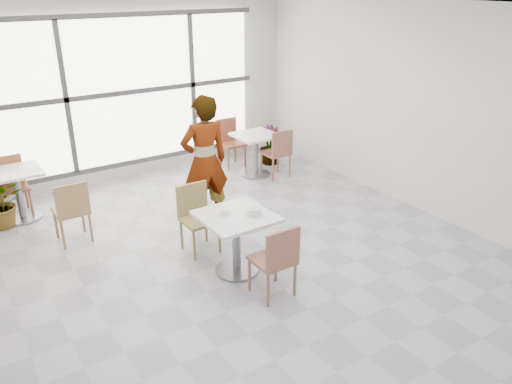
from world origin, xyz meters
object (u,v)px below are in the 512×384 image
coffee_cup (224,213)px  chair_near (277,257)px  chair_far (196,213)px  person (205,162)px  bg_chair_left_near (72,208)px  bg_chair_right_near (278,150)px  bg_chair_left_far (11,182)px  bg_table_left (18,188)px  bg_chair_right_far (229,139)px  oatmeal_bowl (254,211)px  plant_right (270,145)px  bg_table_right (256,149)px  plant_left (2,203)px  main_table (236,233)px

coffee_cup → chair_near: bearing=-75.6°
chair_far → coffee_cup: (0.01, -0.69, 0.28)m
person → bg_chair_left_near: person is taller
coffee_cup → bg_chair_right_near: 3.18m
bg_chair_left_far → bg_table_left: bearing=-80.5°
bg_chair_right_near → bg_chair_right_far: same height
bg_chair_right_near → oatmeal_bowl: bearing=48.9°
bg_chair_right_near → chair_near: bearing=53.8°
person → plant_right: size_ratio=2.57×
chair_near → chair_far: 1.48m
bg_table_right → plant_left: (-4.08, 0.27, -0.13)m
chair_far → oatmeal_bowl: 0.97m
coffee_cup → bg_table_right: bearing=50.2°
plant_right → bg_chair_right_near: bearing=-113.9°
chair_far → plant_left: size_ratio=1.23×
bg_chair_left_far → plant_right: (4.43, -0.31, -0.14)m
person → bg_chair_right_far: bearing=-123.4°
main_table → chair_near: chair_near is taller
chair_near → oatmeal_bowl: bearing=-99.4°
chair_near → bg_table_right: size_ratio=1.16×
bg_table_left → bg_chair_left_far: bearing=99.5°
plant_right → bg_table_left: bearing=179.4°
chair_far → person: (0.45, 0.59, 0.43)m
chair_near → person: 2.11m
bg_chair_right_far → plant_right: bearing=-27.6°
oatmeal_bowl → person: bearing=84.3°
plant_right → chair_near: bearing=-124.1°
oatmeal_bowl → bg_chair_left_near: size_ratio=0.24×
bg_chair_right_far → bg_chair_left_far: bearing=-179.3°
bg_chair_right_near → plant_left: size_ratio=1.23×
bg_chair_left_near → bg_chair_right_far: (3.25, 1.47, 0.00)m
person → bg_table_right: size_ratio=2.47×
bg_table_left → chair_far: bearing=-51.5°
bg_table_right → plant_right: size_ratio=1.04×
oatmeal_bowl → plant_right: oatmeal_bowl is taller
bg_chair_left_far → chair_near: bearing=-63.0°
chair_near → bg_chair_right_near: (2.13, 2.92, 0.00)m
main_table → plant_left: size_ratio=1.13×
bg_chair_right_near → plant_right: bg_chair_right_near is taller
main_table → bg_chair_left_far: 3.74m
chair_far → coffee_cup: 0.75m
chair_far → bg_chair_left_far: (-1.78, 2.45, 0.00)m
bg_chair_left_far → bg_chair_right_far: bearing=0.7°
person → bg_table_right: person is taller
person → bg_table_left: (-2.19, 1.59, -0.44)m
bg_chair_left_near → plant_left: 1.26m
bg_chair_left_near → bg_table_left: bearing=-68.6°
main_table → bg_table_left: same height
bg_table_right → bg_chair_left_near: bg_chair_left_near is taller
bg_table_left → bg_chair_right_near: 4.15m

